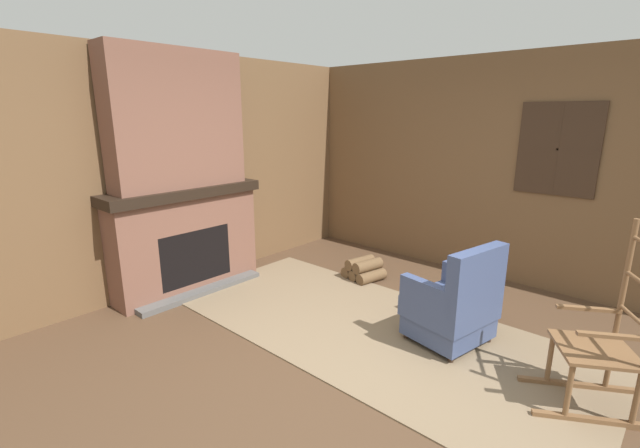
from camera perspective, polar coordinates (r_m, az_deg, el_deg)
name	(u,v)px	position (r m, az deg, el deg)	size (l,w,h in m)	color
ground_plane	(364,371)	(3.59, 5.84, -18.97)	(14.00, 14.00, 0.00)	#4C3523
wood_panel_wall_left	(170,173)	(5.13, -19.31, 6.42)	(0.06, 6.00, 2.65)	brown
wood_panel_wall_back	(506,170)	(5.49, 23.58, 6.59)	(6.00, 0.09, 2.65)	brown
fireplace_hearth	(187,239)	(5.07, -17.33, -1.96)	(0.60, 1.77, 1.19)	brown
chimney_breast	(177,120)	(4.89, -18.59, 13.01)	(0.34, 1.47, 1.44)	brown
area_rug	(369,328)	(4.20, 6.50, -13.57)	(4.04, 1.83, 0.01)	#7A664C
armchair	(454,306)	(3.96, 17.39, -10.44)	(0.72, 0.77, 0.92)	#3D4C75
rocking_chair	(602,350)	(3.55, 33.47, -13.88)	(0.91, 0.78, 1.30)	brown
firewood_stack	(364,270)	(5.30, 5.86, -6.07)	(0.49, 0.47, 0.26)	brown
oil_lamp_vase	(161,182)	(4.87, -20.43, 5.31)	(0.10, 0.10, 0.23)	silver
storage_case	(191,179)	(5.05, -16.86, 5.79)	(0.16, 0.27, 0.14)	black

